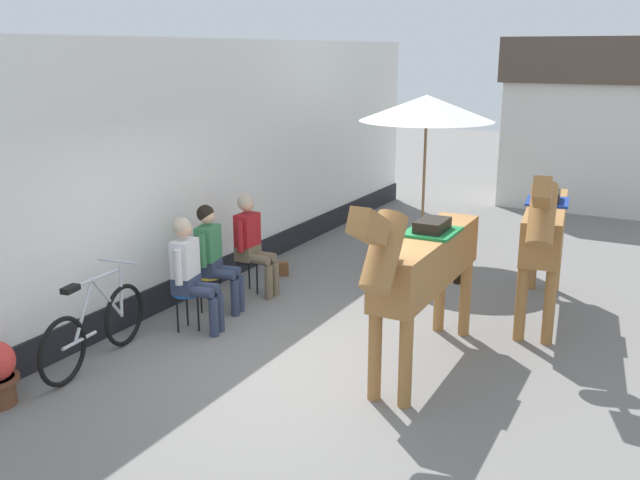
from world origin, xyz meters
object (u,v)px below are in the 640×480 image
object	(u,v)px
saddled_horse_far	(545,227)
seated_visitor_near	(190,269)
spare_stool_white	(439,256)
satchel_bag	(279,269)
seated_visitor_middle	(213,253)
leaning_bicycle	(95,328)
cafe_parasol	(427,109)
saddled_horse_near	(423,263)
seated_visitor_far	(251,239)

from	to	relation	value
saddled_horse_far	seated_visitor_near	bearing A→B (deg)	-145.73
spare_stool_white	satchel_bag	bearing A→B (deg)	-160.52
saddled_horse_far	satchel_bag	size ratio (longest dim) A/B	10.67
seated_visitor_middle	leaning_bicycle	bearing A→B (deg)	-95.54
seated_visitor_near	saddled_horse_far	world-z (taller)	saddled_horse_far
seated_visitor_near	cafe_parasol	size ratio (longest dim) A/B	0.54
seated_visitor_middle	saddled_horse_near	world-z (taller)	saddled_horse_near
saddled_horse_far	seated_visitor_far	bearing A→B (deg)	-165.22
leaning_bicycle	cafe_parasol	world-z (taller)	cafe_parasol
seated_visitor_middle	cafe_parasol	distance (m)	4.22
seated_visitor_near	leaning_bicycle	size ratio (longest dim) A/B	0.80
seated_visitor_far	saddled_horse_far	world-z (taller)	saddled_horse_far
seated_visitor_far	leaning_bicycle	world-z (taller)	seated_visitor_far
saddled_horse_near	satchel_bag	xyz separation A→B (m)	(-2.95, 2.00, -1.06)
saddled_horse_near	saddled_horse_far	distance (m)	2.25
seated_visitor_near	leaning_bicycle	world-z (taller)	seated_visitor_near
saddled_horse_near	spare_stool_white	size ratio (longest dim) A/B	6.51
satchel_bag	seated_visitor_near	bearing A→B (deg)	66.52
seated_visitor_far	seated_visitor_near	bearing A→B (deg)	-85.84
spare_stool_white	seated_visitor_near	bearing A→B (deg)	-122.84
seated_visitor_near	cafe_parasol	xyz separation A→B (m)	(1.30, 4.30, 1.59)
seated_visitor_far	saddled_horse_near	world-z (taller)	saddled_horse_near
saddled_horse_near	satchel_bag	size ratio (longest dim) A/B	10.70
seated_visitor_near	seated_visitor_far	size ratio (longest dim) A/B	1.00
seated_visitor_middle	saddled_horse_far	distance (m)	4.11
saddled_horse_near	saddled_horse_far	world-z (taller)	same
seated_visitor_middle	spare_stool_white	distance (m)	3.27
leaning_bicycle	spare_stool_white	size ratio (longest dim) A/B	3.80
leaning_bicycle	cafe_parasol	size ratio (longest dim) A/B	0.68
seated_visitor_middle	spare_stool_white	xyz separation A→B (m)	(2.16, 2.43, -0.38)
leaning_bicycle	seated_visitor_far	bearing A→B (deg)	84.87
leaning_bicycle	spare_stool_white	xyz separation A→B (m)	(2.34, 4.29, 0.00)
cafe_parasol	spare_stool_white	distance (m)	2.40
saddled_horse_near	cafe_parasol	world-z (taller)	cafe_parasol
cafe_parasol	satchel_bag	bearing A→B (deg)	-127.27
seated_visitor_far	spare_stool_white	bearing A→B (deg)	37.99
saddled_horse_near	satchel_bag	distance (m)	3.72
saddled_horse_far	leaning_bicycle	bearing A→B (deg)	-137.09
leaning_bicycle	cafe_parasol	xyz separation A→B (m)	(1.65, 5.49, 1.97)
cafe_parasol	leaning_bicycle	bearing A→B (deg)	-106.68
saddled_horse_far	cafe_parasol	bearing A→B (deg)	139.94
saddled_horse_far	spare_stool_white	distance (m)	1.85
seated_visitor_far	cafe_parasol	distance (m)	3.55
seated_visitor_far	saddled_horse_far	xyz separation A→B (m)	(3.65, 0.96, 0.38)
cafe_parasol	seated_visitor_near	bearing A→B (deg)	-106.88
seated_visitor_far	satchel_bag	distance (m)	1.10
seated_visitor_near	satchel_bag	distance (m)	2.42
seated_visitor_middle	seated_visitor_far	size ratio (longest dim) A/B	1.00
satchel_bag	seated_visitor_middle	bearing A→B (deg)	62.93
seated_visitor_near	seated_visitor_middle	size ratio (longest dim) A/B	1.00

